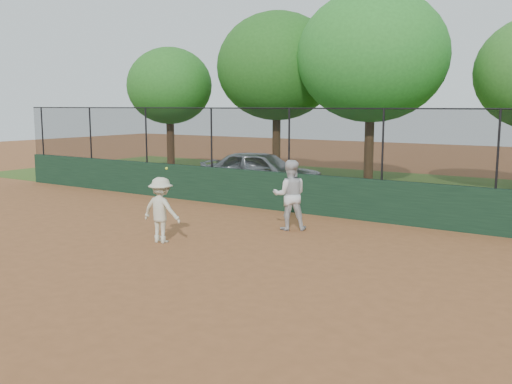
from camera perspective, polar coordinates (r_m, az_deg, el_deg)
The scene contains 10 objects.
ground at distance 12.73m, azimuth -8.55°, elevation -6.29°, with size 80.00×80.00×0.00m, color brown.
back_wall at distance 17.43m, azimuth 4.70°, elevation -0.16°, with size 26.00×0.20×1.20m, color #173320.
grass_strip at distance 22.91m, azimuth 11.94°, elevation 0.28°, with size 36.00×12.00×0.01m, color #2E4B17.
parked_car at distance 21.54m, azimuth 0.52°, elevation 2.07°, with size 1.88×4.67×1.59m, color #A9AEB2.
player_second at distance 15.03m, azimuth 3.40°, elevation -0.30°, with size 0.90×0.70×1.85m, color silver.
player_main at distance 13.81m, azimuth -9.46°, elevation -1.79°, with size 1.07×0.68×1.86m.
fence_assembly at distance 17.27m, azimuth 4.69°, elevation 5.21°, with size 26.00×0.06×2.00m.
tree_0 at distance 26.86m, azimuth -8.66°, elevation 10.42°, with size 4.05×3.68×5.90m.
tree_1 at distance 24.86m, azimuth 2.10°, elevation 12.43°, with size 5.30×4.82×7.21m.
tree_2 at distance 22.55m, azimuth 11.49°, elevation 13.16°, with size 5.78×5.26×7.61m.
Camera 1 is at (8.28, -9.11, 3.26)m, focal length 40.00 mm.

